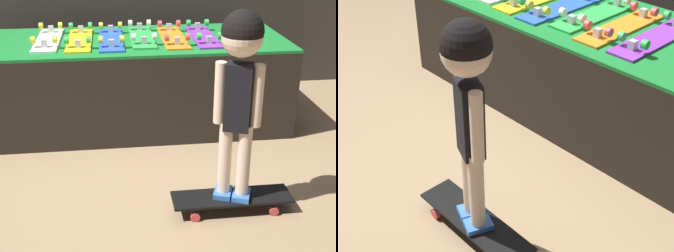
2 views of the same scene
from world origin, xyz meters
The scene contains 8 objects.
ground_plane centered at (0.00, 0.00, 0.00)m, with size 16.00×16.00×0.00m, color #9E7F5B.
display_rack centered at (0.00, 0.59, 0.34)m, with size 2.40×0.94×0.67m.
skateboard_blue_on_rack centered at (-0.12, 0.56, 0.69)m, with size 0.18×0.70×0.09m.
skateboard_green_on_rack centered at (0.12, 0.62, 0.69)m, with size 0.18×0.70×0.09m.
skateboard_orange_on_rack centered at (0.35, 0.57, 0.69)m, with size 0.18×0.70×0.09m.
skateboard_purple_on_rack centered at (0.58, 0.58, 0.69)m, with size 0.18×0.70×0.09m.
skateboard_on_floor centered at (0.51, -0.73, 0.07)m, with size 0.67×0.19×0.09m.
child centered at (0.51, -0.73, 0.81)m, with size 0.24×0.21×1.03m.
Camera 2 is at (1.81, -1.74, 1.76)m, focal length 50.00 mm.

